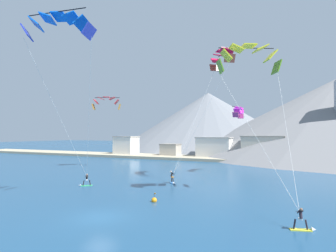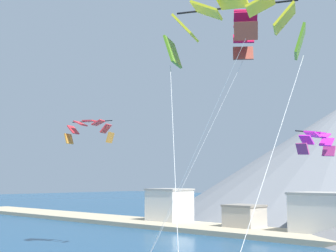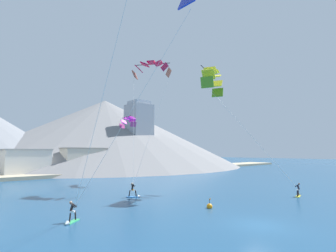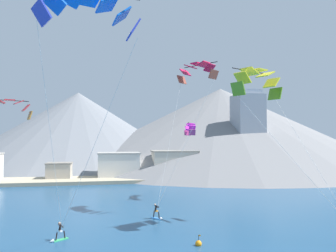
{
  "view_description": "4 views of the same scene",
  "coord_description": "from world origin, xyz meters",
  "px_view_note": "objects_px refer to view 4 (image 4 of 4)",
  "views": [
    {
      "loc": [
        13.6,
        -17.57,
        6.81
      ],
      "look_at": [
        -2.49,
        19.69,
        8.03
      ],
      "focal_mm": 28.0,
      "sensor_mm": 36.0,
      "label": 1
    },
    {
      "loc": [
        23.36,
        -6.52,
        7.7
      ],
      "look_at": [
        1.52,
        17.09,
        11.35
      ],
      "focal_mm": 50.0,
      "sensor_mm": 36.0,
      "label": 2
    },
    {
      "loc": [
        -17.97,
        -10.37,
        5.32
      ],
      "look_at": [
        2.32,
        12.63,
        8.36
      ],
      "focal_mm": 28.0,
      "sensor_mm": 36.0,
      "label": 3
    },
    {
      "loc": [
        -5.86,
        -20.93,
        9.03
      ],
      "look_at": [
        1.45,
        17.97,
        10.57
      ],
      "focal_mm": 35.0,
      "sensor_mm": 36.0,
      "label": 4
    }
  ],
  "objects_px": {
    "kitesurfer_near_lead": "(157,214)",
    "parafoil_kite_distant_low_drift": "(9,106)",
    "parafoil_kite_distant_high_outer": "(190,128)",
    "race_marker_buoy": "(199,244)",
    "parafoil_kite_near_lead": "(197,71)",
    "kitesurfer_mid_center": "(58,236)",
    "parafoil_kite_near_trail": "(258,80)",
    "parafoil_kite_mid_center": "(90,11)"
  },
  "relations": [
    {
      "from": "parafoil_kite_near_lead",
      "to": "parafoil_kite_distant_low_drift",
      "type": "bearing_deg",
      "value": 167.21
    },
    {
      "from": "parafoil_kite_distant_high_outer",
      "to": "parafoil_kite_distant_low_drift",
      "type": "relative_size",
      "value": 0.81
    },
    {
      "from": "parafoil_kite_mid_center",
      "to": "race_marker_buoy",
      "type": "bearing_deg",
      "value": 23.59
    },
    {
      "from": "kitesurfer_near_lead",
      "to": "parafoil_kite_distant_low_drift",
      "type": "bearing_deg",
      "value": 151.57
    },
    {
      "from": "kitesurfer_near_lead",
      "to": "race_marker_buoy",
      "type": "relative_size",
      "value": 1.75
    },
    {
      "from": "parafoil_kite_distant_high_outer",
      "to": "race_marker_buoy",
      "type": "bearing_deg",
      "value": -102.83
    },
    {
      "from": "kitesurfer_mid_center",
      "to": "parafoil_kite_distant_high_outer",
      "type": "bearing_deg",
      "value": 47.94
    },
    {
      "from": "kitesurfer_near_lead",
      "to": "parafoil_kite_distant_low_drift",
      "type": "height_order",
      "value": "parafoil_kite_distant_low_drift"
    },
    {
      "from": "parafoil_kite_near_trail",
      "to": "parafoil_kite_mid_center",
      "type": "height_order",
      "value": "parafoil_kite_mid_center"
    },
    {
      "from": "kitesurfer_near_lead",
      "to": "kitesurfer_mid_center",
      "type": "distance_m",
      "value": 11.62
    },
    {
      "from": "parafoil_kite_mid_center",
      "to": "race_marker_buoy",
      "type": "relative_size",
      "value": 17.51
    },
    {
      "from": "race_marker_buoy",
      "to": "kitesurfer_mid_center",
      "type": "bearing_deg",
      "value": 163.18
    },
    {
      "from": "kitesurfer_near_lead",
      "to": "parafoil_kite_mid_center",
      "type": "distance_m",
      "value": 23.2
    },
    {
      "from": "kitesurfer_near_lead",
      "to": "kitesurfer_mid_center",
      "type": "height_order",
      "value": "kitesurfer_near_lead"
    },
    {
      "from": "parafoil_kite_mid_center",
      "to": "parafoil_kite_distant_low_drift",
      "type": "relative_size",
      "value": 3.12
    },
    {
      "from": "parafoil_kite_near_lead",
      "to": "race_marker_buoy",
      "type": "bearing_deg",
      "value": -105.43
    },
    {
      "from": "kitesurfer_near_lead",
      "to": "race_marker_buoy",
      "type": "height_order",
      "value": "kitesurfer_near_lead"
    },
    {
      "from": "race_marker_buoy",
      "to": "parafoil_kite_near_trail",
      "type": "bearing_deg",
      "value": 35.79
    },
    {
      "from": "race_marker_buoy",
      "to": "parafoil_kite_distant_high_outer",
      "type": "bearing_deg",
      "value": 77.17
    },
    {
      "from": "kitesurfer_near_lead",
      "to": "parafoil_kite_near_lead",
      "type": "xyz_separation_m",
      "value": [
        5.93,
        4.49,
        17.45
      ]
    },
    {
      "from": "kitesurfer_near_lead",
      "to": "kitesurfer_mid_center",
      "type": "relative_size",
      "value": 1.09
    },
    {
      "from": "parafoil_kite_distant_low_drift",
      "to": "parafoil_kite_mid_center",
      "type": "bearing_deg",
      "value": -63.84
    },
    {
      "from": "parafoil_kite_near_lead",
      "to": "parafoil_kite_distant_low_drift",
      "type": "height_order",
      "value": "parafoil_kite_near_lead"
    },
    {
      "from": "parafoil_kite_mid_center",
      "to": "parafoil_kite_distant_low_drift",
      "type": "xyz_separation_m",
      "value": [
        -11.62,
        23.65,
        -4.65
      ]
    },
    {
      "from": "parafoil_kite_near_lead",
      "to": "parafoil_kite_near_trail",
      "type": "relative_size",
      "value": 1.15
    },
    {
      "from": "kitesurfer_near_lead",
      "to": "parafoil_kite_mid_center",
      "type": "xyz_separation_m",
      "value": [
        -6.92,
        -13.61,
        17.46
      ]
    },
    {
      "from": "parafoil_kite_near_lead",
      "to": "race_marker_buoy",
      "type": "height_order",
      "value": "parafoil_kite_near_lead"
    },
    {
      "from": "kitesurfer_near_lead",
      "to": "race_marker_buoy",
      "type": "xyz_separation_m",
      "value": [
        2.01,
        -9.71,
        -0.39
      ]
    },
    {
      "from": "parafoil_kite_distant_low_drift",
      "to": "race_marker_buoy",
      "type": "xyz_separation_m",
      "value": [
        20.55,
        -19.75,
        -13.19
      ]
    },
    {
      "from": "kitesurfer_mid_center",
      "to": "kitesurfer_near_lead",
      "type": "bearing_deg",
      "value": 31.79
    },
    {
      "from": "parafoil_kite_near_lead",
      "to": "parafoil_kite_distant_high_outer",
      "type": "distance_m",
      "value": 11.02
    },
    {
      "from": "parafoil_kite_near_trail",
      "to": "kitesurfer_near_lead",
      "type": "bearing_deg",
      "value": 161.44
    },
    {
      "from": "parafoil_kite_mid_center",
      "to": "parafoil_kite_distant_low_drift",
      "type": "bearing_deg",
      "value": 116.16
    },
    {
      "from": "parafoil_kite_near_trail",
      "to": "race_marker_buoy",
      "type": "bearing_deg",
      "value": -144.21
    },
    {
      "from": "kitesurfer_near_lead",
      "to": "parafoil_kite_near_trail",
      "type": "relative_size",
      "value": 0.12
    },
    {
      "from": "kitesurfer_near_lead",
      "to": "parafoil_kite_distant_high_outer",
      "type": "height_order",
      "value": "parafoil_kite_distant_high_outer"
    },
    {
      "from": "parafoil_kite_near_trail",
      "to": "race_marker_buoy",
      "type": "xyz_separation_m",
      "value": [
        -8.55,
        -6.17,
        -15.28
      ]
    },
    {
      "from": "parafoil_kite_near_lead",
      "to": "parafoil_kite_distant_low_drift",
      "type": "distance_m",
      "value": 25.52
    },
    {
      "from": "parafoil_kite_distant_high_outer",
      "to": "parafoil_kite_distant_low_drift",
      "type": "xyz_separation_m",
      "value": [
        -25.66,
        -2.68,
        2.58
      ]
    },
    {
      "from": "parafoil_kite_near_trail",
      "to": "parafoil_kite_distant_high_outer",
      "type": "distance_m",
      "value": 17.27
    },
    {
      "from": "parafoil_kite_distant_high_outer",
      "to": "kitesurfer_mid_center",
      "type": "bearing_deg",
      "value": -132.06
    },
    {
      "from": "parafoil_kite_near_trail",
      "to": "parafoil_kite_mid_center",
      "type": "xyz_separation_m",
      "value": [
        -17.49,
        -10.07,
        2.56
      ]
    }
  ]
}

